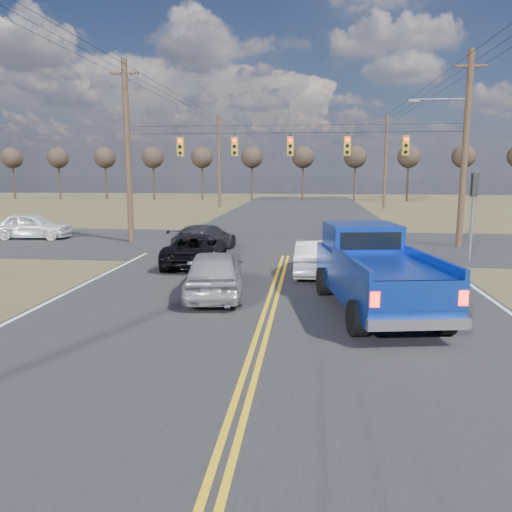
# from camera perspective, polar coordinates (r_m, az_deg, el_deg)

# --- Properties ---
(ground) EXTENTS (160.00, 160.00, 0.00)m
(ground) POSITION_cam_1_polar(r_m,az_deg,el_deg) (10.13, -0.71, -13.48)
(ground) COLOR brown
(ground) RESTS_ON ground
(road_main) EXTENTS (14.00, 120.00, 0.02)m
(road_main) POSITION_cam_1_polar(r_m,az_deg,el_deg) (19.68, 2.81, -2.02)
(road_main) COLOR #28282B
(road_main) RESTS_ON ground
(road_cross) EXTENTS (120.00, 12.00, 0.02)m
(road_cross) POSITION_cam_1_polar(r_m,az_deg,el_deg) (27.55, 3.81, 1.33)
(road_cross) COLOR #28282B
(road_cross) RESTS_ON ground
(signal_gantry) EXTENTS (19.60, 4.83, 10.00)m
(signal_gantry) POSITION_cam_1_polar(r_m,az_deg,el_deg) (27.06, 5.00, 11.92)
(signal_gantry) COLOR #473323
(signal_gantry) RESTS_ON ground
(utility_poles) EXTENTS (19.60, 58.32, 10.00)m
(utility_poles) POSITION_cam_1_polar(r_m,az_deg,el_deg) (26.30, 3.85, 12.36)
(utility_poles) COLOR #473323
(utility_poles) RESTS_ON ground
(treeline) EXTENTS (87.00, 117.80, 7.40)m
(treeline) POSITION_cam_1_polar(r_m,az_deg,el_deg) (36.26, 4.54, 12.35)
(treeline) COLOR #33261C
(treeline) RESTS_ON ground
(pickup_truck) EXTENTS (3.39, 6.62, 2.37)m
(pickup_truck) POSITION_cam_1_polar(r_m,az_deg,el_deg) (14.69, 13.38, -1.70)
(pickup_truck) COLOR black
(pickup_truck) RESTS_ON ground
(silver_suv) EXTENTS (2.47, 4.73, 1.54)m
(silver_suv) POSITION_cam_1_polar(r_m,az_deg,el_deg) (16.04, -4.81, -1.93)
(silver_suv) COLOR #97999F
(silver_suv) RESTS_ON ground
(black_suv) EXTENTS (2.57, 5.04, 1.36)m
(black_suv) POSITION_cam_1_polar(r_m,az_deg,el_deg) (21.46, -6.91, 0.75)
(black_suv) COLOR black
(black_suv) RESTS_ON ground
(white_car_queue) EXTENTS (1.58, 4.19, 1.36)m
(white_car_queue) POSITION_cam_1_polar(r_m,az_deg,el_deg) (19.52, 6.79, -0.13)
(white_car_queue) COLOR silver
(white_car_queue) RESTS_ON ground
(dgrey_car_queue) EXTENTS (2.80, 5.18, 1.42)m
(dgrey_car_queue) POSITION_cam_1_polar(r_m,az_deg,el_deg) (24.67, -5.94, 1.99)
(dgrey_car_queue) COLOR #2D2C31
(dgrey_car_queue) RESTS_ON ground
(cross_car_west) EXTENTS (2.18, 4.69, 1.56)m
(cross_car_west) POSITION_cam_1_polar(r_m,az_deg,el_deg) (32.50, -24.25, 3.15)
(cross_car_west) COLOR white
(cross_car_west) RESTS_ON ground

